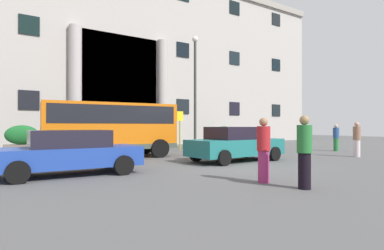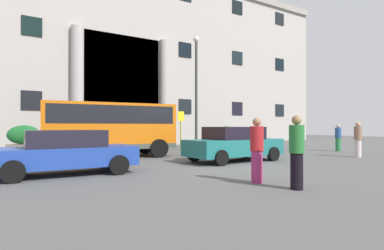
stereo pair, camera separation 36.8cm
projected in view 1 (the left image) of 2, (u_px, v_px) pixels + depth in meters
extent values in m
cube|color=#545454|center=(231.00, 167.00, 12.10)|extent=(80.00, 64.00, 0.12)
cube|color=#ABA59E|center=(99.00, 60.00, 26.72)|extent=(43.51, 9.00, 14.59)
cube|color=black|center=(121.00, 91.00, 23.20)|extent=(5.88, 0.12, 8.45)
cylinder|color=#ABA4A2|center=(75.00, 87.00, 21.08)|extent=(0.86, 0.86, 8.45)
cylinder|color=#A9A29D|center=(162.00, 93.00, 24.81)|extent=(0.86, 0.86, 8.45)
cube|color=black|center=(29.00, 100.00, 19.72)|extent=(1.22, 0.08, 1.25)
cube|color=black|center=(183.00, 106.00, 26.12)|extent=(1.22, 0.08, 1.25)
cube|color=black|center=(235.00, 109.00, 29.33)|extent=(1.22, 0.08, 1.25)
cube|color=black|center=(276.00, 110.00, 32.53)|extent=(1.22, 0.08, 1.25)
cube|color=black|center=(29.00, 25.00, 19.74)|extent=(1.22, 0.08, 1.25)
cube|color=black|center=(183.00, 50.00, 26.14)|extent=(1.22, 0.08, 1.25)
cube|color=black|center=(235.00, 58.00, 29.35)|extent=(1.22, 0.08, 1.25)
cube|color=black|center=(276.00, 65.00, 32.55)|extent=(1.22, 0.08, 1.25)
cube|color=black|center=(235.00, 8.00, 29.37)|extent=(1.22, 0.08, 1.25)
cube|color=black|center=(276.00, 20.00, 32.57)|extent=(1.22, 0.08, 1.25)
cube|color=orange|center=(110.00, 126.00, 15.04)|extent=(6.33, 2.91, 2.18)
cube|color=black|center=(110.00, 115.00, 15.04)|extent=(5.96, 2.90, 0.84)
cube|color=black|center=(167.00, 119.00, 16.41)|extent=(0.26, 1.90, 1.05)
cube|color=#434C40|center=(110.00, 146.00, 15.03)|extent=(6.33, 2.95, 0.24)
cylinder|color=black|center=(145.00, 146.00, 17.02)|extent=(0.92, 0.38, 0.90)
cylinder|color=black|center=(160.00, 148.00, 15.01)|extent=(0.92, 0.38, 0.90)
cylinder|color=black|center=(61.00, 148.00, 15.05)|extent=(0.92, 0.38, 0.90)
cylinder|color=black|center=(65.00, 152.00, 13.04)|extent=(0.92, 0.38, 0.90)
cylinder|color=#9F9D1F|center=(180.00, 131.00, 19.56)|extent=(0.08, 0.08, 2.43)
cube|color=yellow|center=(180.00, 116.00, 19.54)|extent=(0.44, 0.03, 0.60)
cube|color=gray|center=(157.00, 144.00, 22.33)|extent=(1.43, 0.85, 0.49)
ellipsoid|color=#1A4C20|center=(157.00, 135.00, 22.34)|extent=(1.38, 0.77, 0.85)
cube|color=#706359|center=(22.00, 149.00, 17.24)|extent=(1.79, 0.84, 0.51)
ellipsoid|color=#1A5F27|center=(22.00, 135.00, 17.24)|extent=(1.72, 0.75, 1.08)
cube|color=slate|center=(224.00, 141.00, 25.57)|extent=(1.82, 0.87, 0.57)
ellipsoid|color=#1C4E23|center=(224.00, 132.00, 25.57)|extent=(1.74, 0.78, 0.97)
cube|color=#1F3E9B|center=(70.00, 157.00, 9.66)|extent=(4.31, 1.96, 0.60)
cube|color=black|center=(70.00, 139.00, 9.66)|extent=(2.35, 1.67, 0.53)
cylinder|color=black|center=(107.00, 160.00, 11.18)|extent=(0.63, 0.22, 0.62)
cylinder|color=black|center=(124.00, 165.00, 9.64)|extent=(0.63, 0.22, 0.62)
cylinder|color=black|center=(16.00, 165.00, 9.67)|extent=(0.63, 0.22, 0.62)
cylinder|color=black|center=(18.00, 172.00, 8.13)|extent=(0.63, 0.22, 0.62)
cube|color=#1C6967|center=(236.00, 147.00, 13.48)|extent=(4.44, 1.97, 0.69)
cube|color=black|center=(236.00, 133.00, 13.48)|extent=(2.42, 1.68, 0.54)
cylinder|color=black|center=(245.00, 151.00, 15.08)|extent=(0.63, 0.22, 0.62)
cylinder|color=black|center=(275.00, 154.00, 13.61)|extent=(0.63, 0.22, 0.62)
cylinder|color=black|center=(196.00, 154.00, 13.35)|extent=(0.63, 0.22, 0.62)
cylinder|color=black|center=(224.00, 158.00, 11.88)|extent=(0.63, 0.22, 0.62)
cylinder|color=black|center=(236.00, 150.00, 15.96)|extent=(0.60, 0.27, 0.60)
cylinder|color=black|center=(209.00, 151.00, 15.53)|extent=(0.61, 0.29, 0.60)
cube|color=gold|center=(222.00, 145.00, 15.74)|extent=(0.97, 0.50, 0.32)
cube|color=black|center=(219.00, 141.00, 15.69)|extent=(0.56, 0.34, 0.12)
cylinder|color=#A5A5A8|center=(233.00, 139.00, 15.92)|extent=(0.19, 0.54, 0.03)
cylinder|color=black|center=(304.00, 171.00, 7.49)|extent=(0.30, 0.30, 0.88)
cylinder|color=#256E30|center=(304.00, 139.00, 7.49)|extent=(0.36, 0.36, 0.68)
sphere|color=#98754B|center=(304.00, 120.00, 7.49)|extent=(0.23, 0.23, 0.23)
cylinder|color=silver|center=(357.00, 148.00, 15.34)|extent=(0.30, 0.30, 0.86)
cylinder|color=#8D664E|center=(357.00, 133.00, 15.34)|extent=(0.36, 0.36, 0.66)
sphere|color=tan|center=(357.00, 124.00, 15.35)|extent=(0.23, 0.23, 0.23)
cylinder|color=#A02A62|center=(264.00, 167.00, 8.35)|extent=(0.30, 0.30, 0.86)
cylinder|color=#B11F24|center=(264.00, 138.00, 8.35)|extent=(0.36, 0.36, 0.67)
sphere|color=#9C6F4E|center=(264.00, 122.00, 8.35)|extent=(0.23, 0.23, 0.23)
cylinder|color=#27743B|center=(336.00, 144.00, 19.02)|extent=(0.30, 0.30, 0.82)
cylinder|color=navy|center=(336.00, 133.00, 19.03)|extent=(0.36, 0.36, 0.63)
sphere|color=#D7AD8D|center=(336.00, 126.00, 19.03)|extent=(0.22, 0.22, 0.22)
cylinder|color=#363B33|center=(195.00, 95.00, 20.80)|extent=(0.18, 0.18, 7.25)
sphere|color=white|center=(195.00, 39.00, 20.82)|extent=(0.40, 0.40, 0.40)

